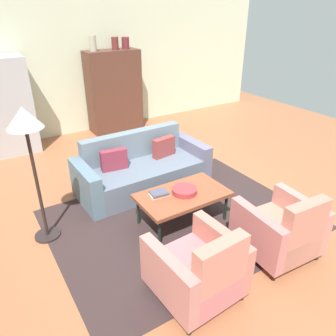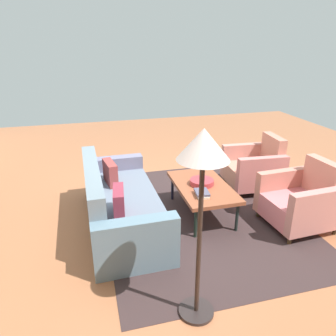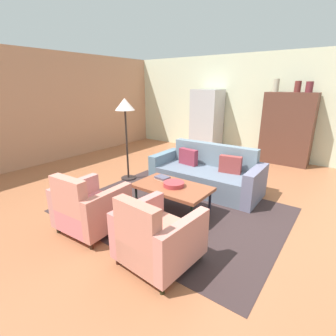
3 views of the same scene
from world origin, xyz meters
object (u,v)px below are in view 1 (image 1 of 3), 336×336
at_px(armchair_right, 282,231).
at_px(vase_small, 125,43).
at_px(book_stack, 159,194).
at_px(vase_round, 115,43).
at_px(coffee_table, 183,196).
at_px(armchair_left, 200,272).
at_px(cabinet, 114,91).
at_px(refrigerator, 9,106).
at_px(fruit_bowl, 184,191).
at_px(vase_tall, 93,43).
at_px(floor_lamp, 26,131).
at_px(couch, 141,170).

relative_size(armchair_right, vase_small, 3.54).
distance_m(book_stack, vase_round, 4.25).
relative_size(coffee_table, book_stack, 4.53).
distance_m(coffee_table, armchair_left, 1.31).
xyz_separation_m(book_stack, cabinet, (1.08, 3.81, 0.42)).
distance_m(cabinet, refrigerator, 2.25).
height_order(armchair_left, armchair_right, same).
height_order(fruit_bowl, vase_tall, vase_tall).
bearing_deg(cabinet, armchair_right, -92.18).
distance_m(fruit_bowl, vase_small, 4.33).
relative_size(cabinet, floor_lamp, 1.05).
bearing_deg(fruit_bowl, armchair_left, -118.15).
distance_m(coffee_table, vase_tall, 4.24).
distance_m(armchair_right, fruit_bowl, 1.30).
bearing_deg(vase_round, couch, -108.00).
relative_size(book_stack, vase_tall, 0.84).
height_order(couch, floor_lamp, floor_lamp).
relative_size(coffee_table, vase_tall, 3.81).
bearing_deg(vase_small, refrigerator, -177.79).
distance_m(fruit_bowl, vase_tall, 4.21).
xyz_separation_m(fruit_bowl, vase_tall, (0.36, 3.93, 1.47)).
height_order(vase_tall, vase_round, vase_tall).
relative_size(fruit_bowl, book_stack, 1.25).
bearing_deg(couch, armchair_right, 103.24).
bearing_deg(vase_tall, book_stack, -100.16).
distance_m(fruit_bowl, cabinet, 4.03).
bearing_deg(vase_round, armchair_right, -93.30).
height_order(armchair_right, cabinet, cabinet).
xyz_separation_m(armchair_left, vase_tall, (0.99, 5.10, 1.61)).
distance_m(coffee_table, refrigerator, 4.13).
bearing_deg(vase_round, coffee_table, -102.76).
bearing_deg(book_stack, armchair_right, -55.34).
distance_m(armchair_left, vase_tall, 5.43).
height_order(couch, refrigerator, refrigerator).
relative_size(armchair_left, book_stack, 3.32).
xyz_separation_m(vase_small, refrigerator, (-2.59, -0.10, -1.00)).
bearing_deg(refrigerator, floor_lamp, -93.70).
bearing_deg(cabinet, couch, -106.06).
xyz_separation_m(vase_round, refrigerator, (-2.34, -0.10, -1.01)).
bearing_deg(cabinet, book_stack, -105.85).
height_order(armchair_right, fruit_bowl, armchair_right).
bearing_deg(armchair_left, floor_lamp, 117.07).
relative_size(armchair_right, refrigerator, 0.48).
bearing_deg(couch, cabinet, -107.06).
height_order(cabinet, vase_tall, vase_tall).
distance_m(fruit_bowl, vase_round, 4.27).
relative_size(coffee_table, armchair_left, 1.36).
bearing_deg(vase_tall, refrigerator, -176.90).
height_order(armchair_right, vase_round, vase_round).
distance_m(armchair_right, vase_tall, 5.35).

